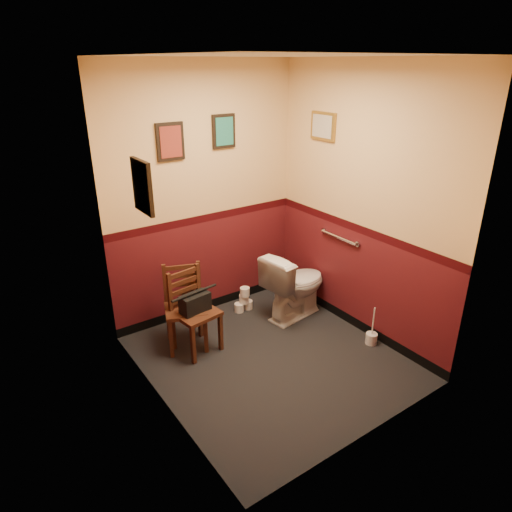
% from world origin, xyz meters
% --- Properties ---
extents(floor, '(2.20, 2.40, 0.00)m').
position_xyz_m(floor, '(0.00, 0.00, 0.00)').
color(floor, black).
rests_on(floor, ground).
extents(ceiling, '(2.20, 2.40, 0.00)m').
position_xyz_m(ceiling, '(0.00, 0.00, 2.70)').
color(ceiling, silver).
rests_on(ceiling, ground).
extents(wall_back, '(2.20, 0.00, 2.70)m').
position_xyz_m(wall_back, '(0.00, 1.20, 1.35)').
color(wall_back, '#541318').
rests_on(wall_back, ground).
extents(wall_front, '(2.20, 0.00, 2.70)m').
position_xyz_m(wall_front, '(0.00, -1.20, 1.35)').
color(wall_front, '#541318').
rests_on(wall_front, ground).
extents(wall_left, '(0.00, 2.40, 2.70)m').
position_xyz_m(wall_left, '(-1.10, 0.00, 1.35)').
color(wall_left, '#541318').
rests_on(wall_left, ground).
extents(wall_right, '(0.00, 2.40, 2.70)m').
position_xyz_m(wall_right, '(1.10, 0.00, 1.35)').
color(wall_right, '#541318').
rests_on(wall_right, ground).
extents(grab_bar, '(0.05, 0.56, 0.06)m').
position_xyz_m(grab_bar, '(1.07, 0.25, 0.95)').
color(grab_bar, silver).
rests_on(grab_bar, wall_right).
extents(framed_print_back_a, '(0.28, 0.04, 0.36)m').
position_xyz_m(framed_print_back_a, '(-0.35, 1.18, 1.95)').
color(framed_print_back_a, black).
rests_on(framed_print_back_a, wall_back).
extents(framed_print_back_b, '(0.26, 0.04, 0.34)m').
position_xyz_m(framed_print_back_b, '(0.25, 1.18, 2.00)').
color(framed_print_back_b, black).
rests_on(framed_print_back_b, wall_back).
extents(framed_print_left, '(0.04, 0.30, 0.38)m').
position_xyz_m(framed_print_left, '(-1.08, 0.10, 1.85)').
color(framed_print_left, black).
rests_on(framed_print_left, wall_left).
extents(framed_print_right, '(0.04, 0.34, 0.28)m').
position_xyz_m(framed_print_right, '(1.08, 0.60, 2.05)').
color(framed_print_right, olive).
rests_on(framed_print_right, wall_right).
extents(toilet, '(0.82, 0.53, 0.76)m').
position_xyz_m(toilet, '(0.72, 0.52, 0.38)').
color(toilet, white).
rests_on(toilet, floor).
extents(toilet_brush, '(0.12, 0.12, 0.42)m').
position_xyz_m(toilet_brush, '(1.00, -0.38, 0.07)').
color(toilet_brush, silver).
rests_on(toilet_brush, floor).
extents(chair_left, '(0.50, 0.50, 0.84)m').
position_xyz_m(chair_left, '(-0.54, 0.71, 0.42)').
color(chair_left, '#552A19').
rests_on(chair_left, floor).
extents(chair_right, '(0.44, 0.44, 0.83)m').
position_xyz_m(chair_right, '(-0.51, 0.59, 0.42)').
color(chair_right, '#552A19').
rests_on(chair_right, floor).
extents(handbag, '(0.31, 0.18, 0.21)m').
position_xyz_m(handbag, '(-0.50, 0.56, 0.53)').
color(handbag, black).
rests_on(handbag, chair_right).
extents(tp_stack, '(0.23, 0.14, 0.30)m').
position_xyz_m(tp_stack, '(0.31, 0.93, 0.12)').
color(tp_stack, silver).
rests_on(tp_stack, floor).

